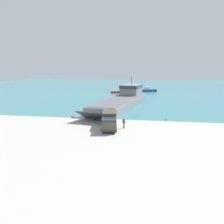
# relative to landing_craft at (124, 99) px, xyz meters

# --- Properties ---
(ground_plane) EXTENTS (240.00, 240.00, 0.00)m
(ground_plane) POSITION_rel_landing_craft_xyz_m (-0.01, -23.59, -1.88)
(ground_plane) COLOR #A8A59E
(water_surface) EXTENTS (240.00, 180.00, 0.01)m
(water_surface) POSITION_rel_landing_craft_xyz_m (-0.01, 71.77, -1.87)
(water_surface) COLOR teal
(water_surface) RESTS_ON ground_plane
(landing_craft) EXTENTS (12.94, 36.69, 7.73)m
(landing_craft) POSITION_rel_landing_craft_xyz_m (0.00, 0.00, 0.00)
(landing_craft) COLOR gray
(landing_craft) RESTS_ON ground_plane
(military_truck) EXTENTS (3.56, 7.73, 2.78)m
(military_truck) POSITION_rel_landing_craft_xyz_m (0.18, -25.20, -0.42)
(military_truck) COLOR #4C4738
(military_truck) RESTS_ON ground_plane
(soldier_on_ramp) EXTENTS (0.50, 0.42, 1.82)m
(soldier_on_ramp) POSITION_rel_landing_craft_xyz_m (2.64, -24.75, -0.82)
(soldier_on_ramp) COLOR #566042
(soldier_on_ramp) RESTS_ON ground_plane
(moored_boat_a) EXTENTS (8.73, 4.81, 1.58)m
(moored_boat_a) POSITION_rel_landing_craft_xyz_m (-5.14, 33.05, -1.35)
(moored_boat_a) COLOR #B22323
(moored_boat_a) RESTS_ON ground_plane
(moored_boat_b) EXTENTS (7.62, 4.94, 2.23)m
(moored_boat_b) POSITION_rel_landing_craft_xyz_m (6.74, 40.42, -1.14)
(moored_boat_b) COLOR navy
(moored_boat_b) RESTS_ON ground_plane
(moored_boat_c) EXTENTS (6.44, 8.39, 2.15)m
(moored_boat_c) POSITION_rel_landing_craft_xyz_m (-2.00, 33.66, -1.16)
(moored_boat_c) COLOR #B22323
(moored_boat_c) RESTS_ON ground_plane
(mooring_bollard) EXTENTS (0.29, 0.29, 0.87)m
(mooring_bollard) POSITION_rel_landing_craft_xyz_m (-3.90, -19.26, -1.40)
(mooring_bollard) COLOR #333338
(mooring_bollard) RESTS_ON ground_plane
(shoreline_rock_a) EXTENTS (0.54, 0.54, 0.54)m
(shoreline_rock_a) POSITION_rel_landing_craft_xyz_m (10.39, -17.10, -1.88)
(shoreline_rock_a) COLOR gray
(shoreline_rock_a) RESTS_ON ground_plane
(shoreline_rock_b) EXTENTS (1.11, 1.11, 1.11)m
(shoreline_rock_b) POSITION_rel_landing_craft_xyz_m (-8.67, -18.24, -1.88)
(shoreline_rock_b) COLOR gray
(shoreline_rock_b) RESTS_ON ground_plane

